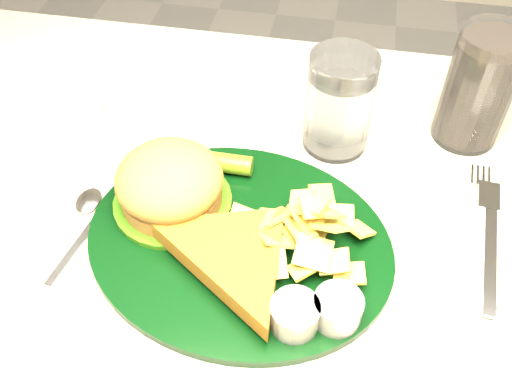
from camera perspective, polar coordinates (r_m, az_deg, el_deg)
table at (r=0.98m, az=0.37°, el=-17.70°), size 1.20×0.80×0.75m
dinner_plate at (r=0.62m, az=-1.78°, el=-3.05°), size 0.39×0.35×0.08m
water_glass at (r=0.73m, az=8.33°, el=8.81°), size 0.11×0.11×0.13m
cola_glass at (r=0.78m, az=21.39°, el=9.65°), size 0.09×0.09×0.16m
fork_napkin at (r=0.68m, az=22.28°, el=-5.50°), size 0.17×0.21×0.01m
spoon at (r=0.67m, az=-17.74°, el=-5.35°), size 0.06×0.15×0.01m
ramekin at (r=0.82m, az=-13.51°, el=8.65°), size 0.05×0.05×0.03m
wrapped_straw at (r=0.77m, az=-7.68°, el=5.41°), size 0.22×0.08×0.01m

